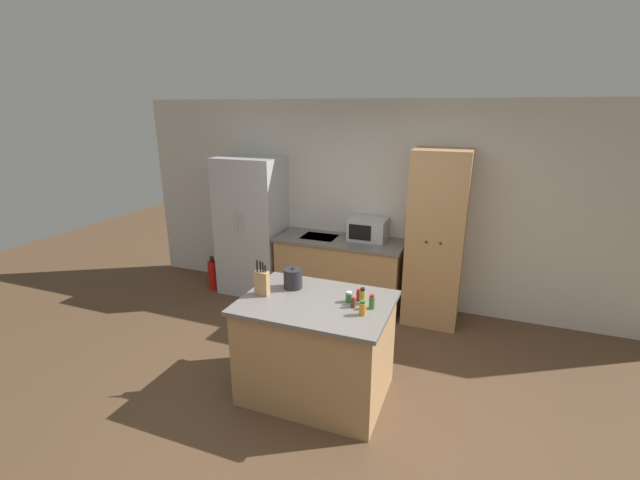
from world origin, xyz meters
The scene contains 16 objects.
ground_plane centered at (0.00, 0.00, 0.00)m, with size 14.00×14.00×0.00m, color brown.
wall_back centered at (0.00, 2.33, 1.30)m, with size 7.20×0.06×2.60m.
refrigerator centered at (-1.86, 1.99, 0.94)m, with size 0.85×0.65×1.88m.
back_counter centered at (-0.58, 1.99, 0.45)m, with size 1.63×0.66×0.90m.
pantry_cabinet centered at (0.60, 2.00, 1.03)m, with size 0.63×0.62×2.06m.
kitchen_island centered at (-0.19, 0.16, 0.46)m, with size 1.29×0.94×0.92m.
microwave centered at (-0.25, 2.10, 1.03)m, with size 0.46×0.37×0.27m.
knife_block centered at (-0.68, 0.10, 1.03)m, with size 0.12×0.07×0.32m.
spice_bottle_tall_dark centered at (0.14, 0.16, 0.96)m, with size 0.04×0.04×0.09m.
spice_bottle_short_red centered at (0.16, 0.30, 0.96)m, with size 0.05×0.05×0.10m.
spice_bottle_amber_oil centered at (0.25, 0.05, 0.97)m, with size 0.06×0.06×0.12m.
spice_bottle_green_herb centered at (0.20, 0.24, 0.98)m, with size 0.05×0.05×0.15m.
spice_bottle_pale_salt centered at (0.08, 0.24, 0.96)m, with size 0.06×0.06×0.09m.
spice_bottle_orange_cap centered at (0.29, 0.19, 0.97)m, with size 0.05×0.05×0.12m.
kettle centered at (-0.49, 0.34, 1.01)m, with size 0.17×0.17×0.21m.
fire_extinguisher centered at (-2.41, 1.79, 0.22)m, with size 0.13×0.13×0.49m.
Camera 1 is at (1.05, -2.94, 2.51)m, focal length 24.00 mm.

